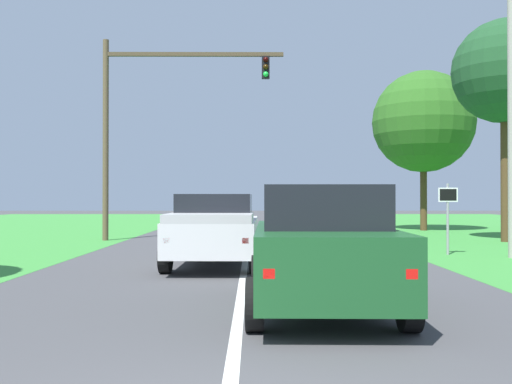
% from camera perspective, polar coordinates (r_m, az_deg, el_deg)
% --- Properties ---
extents(ground_plane, '(120.00, 120.00, 0.00)m').
position_cam_1_polar(ground_plane, '(14.73, -1.16, -7.48)').
color(ground_plane, '#424244').
extents(red_suv_near, '(2.37, 4.69, 1.96)m').
position_cam_1_polar(red_suv_near, '(9.14, 6.53, -5.28)').
color(red_suv_near, '#194C23').
rests_on(red_suv_near, ground_plane).
extents(pickup_truck_lead, '(2.43, 5.31, 1.86)m').
position_cam_1_polar(pickup_truck_lead, '(14.84, -4.06, -3.73)').
color(pickup_truck_lead, silver).
rests_on(pickup_truck_lead, ground_plane).
extents(traffic_light, '(7.45, 0.40, 8.28)m').
position_cam_1_polar(traffic_light, '(24.10, -10.53, 8.19)').
color(traffic_light, brown).
rests_on(traffic_light, ground_plane).
extents(keep_moving_sign, '(0.60, 0.09, 2.21)m').
position_cam_1_polar(keep_moving_sign, '(18.58, 18.65, -1.62)').
color(keep_moving_sign, gray).
rests_on(keep_moving_sign, ground_plane).
extents(oak_tree_right, '(4.14, 4.14, 8.89)m').
position_cam_1_polar(oak_tree_right, '(25.26, 23.65, 10.94)').
color(oak_tree_right, '#4C351E').
rests_on(oak_tree_right, ground_plane).
extents(extra_tree_1, '(5.43, 5.43, 8.54)m').
position_cam_1_polar(extra_tree_1, '(31.98, 16.41, 6.74)').
color(extra_tree_1, '#4C351E').
rests_on(extra_tree_1, ground_plane).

